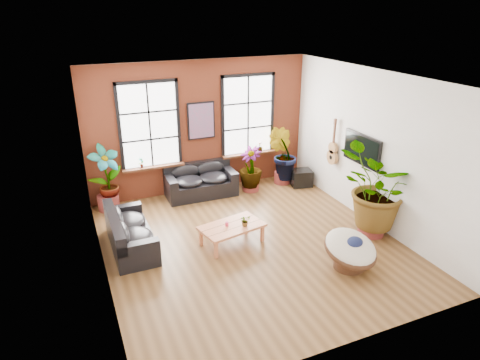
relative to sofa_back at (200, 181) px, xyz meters
The scene contains 19 objects.
room 3.06m from the sofa_back, 86.08° to the right, with size 6.04×6.54×3.54m.
sofa_back is the anchor object (origin of this frame).
sofa_left 3.02m from the sofa_back, 137.93° to the right, with size 0.82×1.96×0.77m.
coffee_table 2.71m from the sofa_back, 93.85° to the right, with size 1.46×1.01×0.51m.
papasan_chair 4.73m from the sofa_back, 70.52° to the right, with size 1.30×1.31×0.78m.
poster 1.60m from the sofa_back, 57.74° to the left, with size 0.74×0.06×0.98m.
tv_wall_unit 4.04m from the sofa_back, 36.25° to the right, with size 0.13×1.86×1.20m.
media_box 2.87m from the sofa_back, 11.02° to the right, with size 0.65×0.58×0.47m.
pot_back_left 2.40m from the sofa_back, behind, with size 0.64×0.64×0.38m.
pot_back_right 2.43m from the sofa_back, ahead, with size 0.58×0.58×0.33m.
pot_right_wall 4.55m from the sofa_back, 51.57° to the right, with size 0.60×0.60×0.42m.
pot_mid 1.41m from the sofa_back, 11.98° to the right, with size 0.53×0.53×0.33m.
floor_plant_back_left 2.42m from the sofa_back, behind, with size 0.81×0.55×1.54m, color #274412.
floor_plant_back_right 2.44m from the sofa_back, ahead, with size 0.79×0.64×1.44m, color #274412.
floor_plant_right_wall 4.64m from the sofa_back, 51.63° to the right, with size 1.68×1.46×1.87m, color #274412.
floor_plant_mid 1.41m from the sofa_back, 13.10° to the right, with size 0.62×0.62×1.11m, color #274412.
table_plant 2.83m from the sofa_back, 88.54° to the right, with size 0.21×0.19×0.24m, color #274412.
sill_plant_left 1.62m from the sofa_back, behind, with size 0.14×0.10×0.27m, color #274412.
sill_plant_right 2.01m from the sofa_back, ahead, with size 0.15×0.15×0.27m, color #274412.
Camera 1 is at (-3.36, -7.25, 4.77)m, focal length 32.00 mm.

